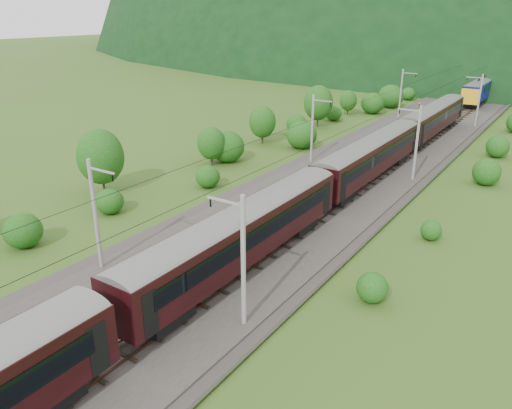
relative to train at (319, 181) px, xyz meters
The scene contains 14 objects.
ground 17.39m from the train, 98.11° to the right, with size 600.00×600.00×0.00m, color #3A581B.
railbed 8.04m from the train, 109.35° to the right, with size 14.00×220.00×0.30m, color #38332D.
track_left 8.97m from the train, 125.08° to the right, with size 2.40×220.00×0.27m.
track_right 7.57m from the train, 90.00° to the right, with size 2.40×220.00×0.27m.
catenary_left 17.42m from the train, 119.33° to the left, with size 2.54×192.28×8.00m.
catenary_right 15.64m from the train, 76.21° to the left, with size 2.54×192.28×8.00m.
overhead_wires 8.03m from the train, 109.35° to the right, with size 4.83×198.00×0.03m.
mountain_ridge 308.51m from the train, 113.38° to the left, with size 336.00×280.00×132.00m, color black.
train is the anchor object (origin of this frame).
hazard_post_near 49.36m from the train, 93.56° to the left, with size 0.16×0.16×1.46m, color red.
hazard_post_far 11.45m from the train, 102.10° to the left, with size 0.17×0.17×1.56m, color red.
signal 52.67m from the train, 97.26° to the left, with size 0.22×0.22×1.97m.
vegetation_left 19.25m from the train, 153.13° to the left, with size 12.51×149.27×6.63m.
vegetation_right 10.06m from the train, 18.73° to the right, with size 5.82×107.33×2.91m.
Camera 1 is at (20.47, -20.21, 17.44)m, focal length 35.00 mm.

